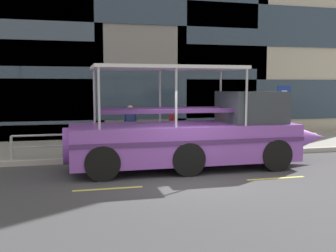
{
  "coord_description": "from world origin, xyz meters",
  "views": [
    {
      "loc": [
        -3.28,
        -10.47,
        2.63
      ],
      "look_at": [
        -0.1,
        2.24,
        1.3
      ],
      "focal_mm": 41.66,
      "sensor_mm": 36.0,
      "label": 1
    }
  ],
  "objects_px": {
    "duck_tour_boat": "(199,135)",
    "pedestrian_mid_right": "(130,123)",
    "pedestrian_near_bow": "(260,124)",
    "pedestrian_mid_left": "(172,124)",
    "parking_sign": "(283,105)"
  },
  "relations": [
    {
      "from": "duck_tour_boat",
      "to": "pedestrian_mid_right",
      "type": "bearing_deg",
      "value": 119.6
    },
    {
      "from": "pedestrian_near_bow",
      "to": "pedestrian_mid_left",
      "type": "relative_size",
      "value": 0.94
    },
    {
      "from": "duck_tour_boat",
      "to": "pedestrian_near_bow",
      "type": "bearing_deg",
      "value": 38.08
    },
    {
      "from": "parking_sign",
      "to": "pedestrian_mid_right",
      "type": "xyz_separation_m",
      "value": [
        -6.3,
        0.54,
        -0.65
      ]
    },
    {
      "from": "pedestrian_mid_left",
      "to": "pedestrian_mid_right",
      "type": "relative_size",
      "value": 0.92
    },
    {
      "from": "parking_sign",
      "to": "duck_tour_boat",
      "type": "bearing_deg",
      "value": -150.52
    },
    {
      "from": "parking_sign",
      "to": "duck_tour_boat",
      "type": "height_order",
      "value": "duck_tour_boat"
    },
    {
      "from": "pedestrian_near_bow",
      "to": "pedestrian_mid_left",
      "type": "bearing_deg",
      "value": 177.99
    },
    {
      "from": "duck_tour_boat",
      "to": "pedestrian_mid_right",
      "type": "relative_size",
      "value": 5.18
    },
    {
      "from": "duck_tour_boat",
      "to": "pedestrian_mid_left",
      "type": "height_order",
      "value": "duck_tour_boat"
    },
    {
      "from": "pedestrian_near_bow",
      "to": "pedestrian_mid_left",
      "type": "distance_m",
      "value": 3.77
    },
    {
      "from": "parking_sign",
      "to": "pedestrian_mid_left",
      "type": "bearing_deg",
      "value": 174.82
    },
    {
      "from": "pedestrian_mid_right",
      "to": "pedestrian_mid_left",
      "type": "bearing_deg",
      "value": -4.14
    },
    {
      "from": "duck_tour_boat",
      "to": "pedestrian_mid_left",
      "type": "xyz_separation_m",
      "value": [
        -0.12,
        2.99,
        0.07
      ]
    },
    {
      "from": "duck_tour_boat",
      "to": "pedestrian_mid_left",
      "type": "bearing_deg",
      "value": 92.36
    }
  ]
}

